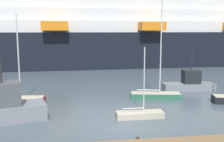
# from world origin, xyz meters

# --- Properties ---
(ground_plane) EXTENTS (600.00, 600.00, 0.00)m
(ground_plane) POSITION_xyz_m (0.00, 0.00, 0.00)
(ground_plane) COLOR #4C5B66
(sailboat_0) EXTENTS (5.88, 2.57, 11.30)m
(sailboat_0) POSITION_xyz_m (4.87, 8.80, 0.51)
(sailboat_0) COLOR #2D6B51
(sailboat_0) RESTS_ON ground_plane
(sailboat_1) EXTENTS (5.92, 2.20, 9.23)m
(sailboat_1) POSITION_xyz_m (-10.30, 8.59, 0.45)
(sailboat_1) COLOR maroon
(sailboat_1) RESTS_ON ground_plane
(sailboat_2) EXTENTS (4.17, 1.21, 6.20)m
(sailboat_2) POSITION_xyz_m (1.46, 2.33, 0.35)
(sailboat_2) COLOR #BCB29E
(sailboat_2) RESTS_ON ground_plane
(fishing_boat_0) EXTENTS (8.11, 4.53, 6.00)m
(fishing_boat_0) POSITION_xyz_m (-10.43, 2.97, 1.17)
(fishing_boat_0) COLOR gray
(fishing_boat_0) RESTS_ON ground_plane
(fishing_boat_1) EXTENTS (6.60, 2.40, 4.87)m
(fishing_boat_1) POSITION_xyz_m (10.34, 12.21, 0.87)
(fishing_boat_1) COLOR gray
(fishing_boat_1) RESTS_ON ground_plane
(cruise_ship) EXTENTS (131.70, 24.44, 20.85)m
(cruise_ship) POSITION_xyz_m (-8.28, 39.91, 6.59)
(cruise_ship) COLOR black
(cruise_ship) RESTS_ON ground_plane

